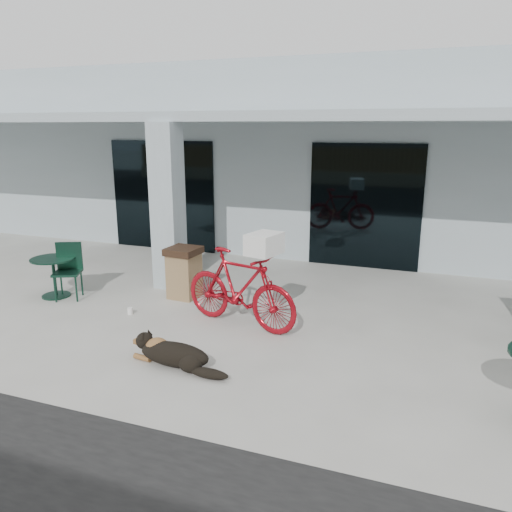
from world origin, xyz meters
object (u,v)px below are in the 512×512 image
at_px(cafe_table_near, 54,277).
at_px(trash_receptacle, 184,273).
at_px(bicycle, 240,288).
at_px(cafe_chair_near, 67,272).
at_px(dog, 175,353).

bearing_deg(cafe_table_near, trash_receptacle, 19.26).
xyz_separation_m(bicycle, cafe_chair_near, (-3.38, 0.10, -0.11)).
bearing_deg(bicycle, cafe_chair_near, 102.28).
bearing_deg(cafe_table_near, bicycle, -1.73).
height_order(bicycle, cafe_chair_near, bicycle).
xyz_separation_m(bicycle, dog, (-0.28, -1.58, -0.43)).
relative_size(cafe_table_near, cafe_chair_near, 0.77).
height_order(dog, cafe_chair_near, cafe_chair_near).
distance_m(dog, cafe_chair_near, 3.54).
height_order(cafe_table_near, cafe_chair_near, cafe_chair_near).
relative_size(dog, cafe_chair_near, 1.11).
relative_size(dog, trash_receptacle, 1.20).
height_order(bicycle, dog, bicycle).
distance_m(dog, cafe_table_near, 3.82).
bearing_deg(dog, trash_receptacle, 123.37).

